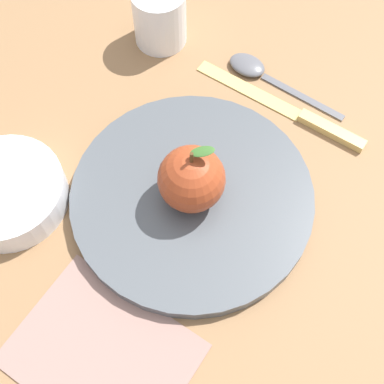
# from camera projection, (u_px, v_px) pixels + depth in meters

# --- Properties ---
(ground_plane) EXTENTS (2.40, 2.40, 0.00)m
(ground_plane) POSITION_uv_depth(u_px,v_px,m) (196.00, 190.00, 0.58)
(ground_plane) COLOR olive
(dinner_plate) EXTENTS (0.27, 0.27, 0.02)m
(dinner_plate) POSITION_uv_depth(u_px,v_px,m) (192.00, 196.00, 0.56)
(dinner_plate) COLOR #4C5156
(dinner_plate) RESTS_ON ground_plane
(apple) EXTENTS (0.07, 0.07, 0.08)m
(apple) POSITION_uv_depth(u_px,v_px,m) (192.00, 179.00, 0.52)
(apple) COLOR #9E3D1E
(apple) RESTS_ON dinner_plate
(side_bowl) EXTENTS (0.13, 0.13, 0.03)m
(side_bowl) POSITION_uv_depth(u_px,v_px,m) (6.00, 191.00, 0.55)
(side_bowl) COLOR white
(side_bowl) RESTS_ON ground_plane
(cup) EXTENTS (0.07, 0.07, 0.07)m
(cup) POSITION_uv_depth(u_px,v_px,m) (160.00, 15.00, 0.65)
(cup) COLOR white
(cup) RESTS_ON ground_plane
(knife) EXTENTS (0.14, 0.20, 0.01)m
(knife) POSITION_uv_depth(u_px,v_px,m) (294.00, 112.00, 0.62)
(knife) COLOR #D8B766
(knife) RESTS_ON ground_plane
(spoon) EXTENTS (0.10, 0.15, 0.01)m
(spoon) POSITION_uv_depth(u_px,v_px,m) (258.00, 71.00, 0.65)
(spoon) COLOR #59595E
(spoon) RESTS_ON ground_plane
(linen_napkin) EXTENTS (0.20, 0.21, 0.00)m
(linen_napkin) POSITION_uv_depth(u_px,v_px,m) (102.00, 353.00, 0.49)
(linen_napkin) COLOR gray
(linen_napkin) RESTS_ON ground_plane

